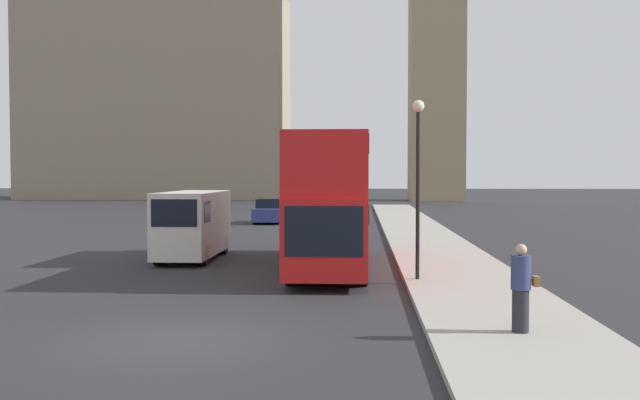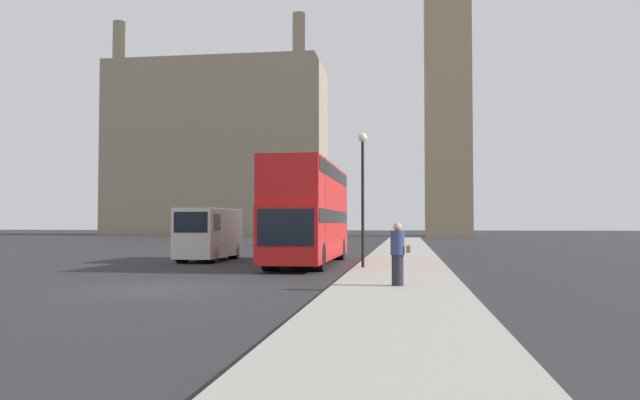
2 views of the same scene
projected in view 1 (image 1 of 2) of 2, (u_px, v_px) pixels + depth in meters
ground_plane at (176, 339)px, 14.19m from camera, size 300.00×300.00×0.00m
sidewalk_strip at (525, 340)px, 13.80m from camera, size 3.72×120.00×0.15m
building_block_distant at (160, 96)px, 97.27m from camera, size 34.27×15.95×34.07m
red_double_decker_bus at (332, 197)px, 24.81m from camera, size 2.46×11.23×4.51m
white_van at (192, 223)px, 27.35m from camera, size 1.93×5.60×2.61m
pedestrian at (521, 288)px, 14.09m from camera, size 0.55×0.39×1.75m
street_lamp at (418, 161)px, 21.15m from camera, size 0.36×0.36×5.33m
parked_sedan at (270, 212)px, 47.99m from camera, size 1.88×4.36×1.65m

